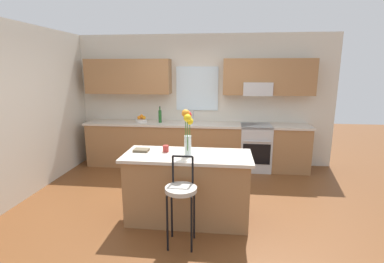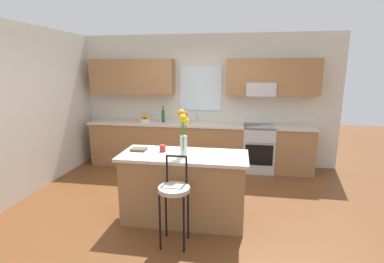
{
  "view_description": "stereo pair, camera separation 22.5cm",
  "coord_description": "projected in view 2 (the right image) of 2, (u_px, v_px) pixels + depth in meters",
  "views": [
    {
      "loc": [
        0.57,
        -3.99,
        2.01
      ],
      "look_at": [
        0.06,
        0.55,
        1.0
      ],
      "focal_mm": 26.69,
      "sensor_mm": 36.0,
      "label": 1
    },
    {
      "loc": [
        0.8,
        -3.96,
        2.01
      ],
      "look_at": [
        0.06,
        0.55,
        1.0
      ],
      "focal_mm": 26.69,
      "sensor_mm": 36.0,
      "label": 2
    }
  ],
  "objects": [
    {
      "name": "wall_left",
      "position": [
        36.0,
        109.0,
        4.77
      ],
      "size": [
        0.12,
        4.6,
        2.7
      ],
      "primitive_type": "cube",
      "color": "beige",
      "rests_on": "ground"
    },
    {
      "name": "bottle_olive_oil",
      "position": [
        163.0,
        116.0,
        5.9
      ],
      "size": [
        0.06,
        0.06,
        0.33
      ],
      "color": "#1E5923",
      "rests_on": "counter_run"
    },
    {
      "name": "fruit_bowl_oranges",
      "position": [
        145.0,
        119.0,
        5.98
      ],
      "size": [
        0.24,
        0.24,
        0.16
      ],
      "color": "silver",
      "rests_on": "counter_run"
    },
    {
      "name": "counter_run",
      "position": [
        198.0,
        145.0,
        5.91
      ],
      "size": [
        4.56,
        0.64,
        0.92
      ],
      "color": "#996B42",
      "rests_on": "ground"
    },
    {
      "name": "back_wall_assembly",
      "position": [
        202.0,
        93.0,
        5.95
      ],
      "size": [
        5.6,
        0.5,
        2.7
      ],
      "color": "beige",
      "rests_on": "ground"
    },
    {
      "name": "flower_vase",
      "position": [
        183.0,
        127.0,
        3.57
      ],
      "size": [
        0.15,
        0.19,
        0.6
      ],
      "color": "silver",
      "rests_on": "kitchen_island"
    },
    {
      "name": "ground_plane",
      "position": [
        183.0,
        203.0,
        4.37
      ],
      "size": [
        14.0,
        14.0,
        0.0
      ],
      "primitive_type": "plane",
      "color": "brown"
    },
    {
      "name": "sink_faucet",
      "position": [
        196.0,
        115.0,
        5.93
      ],
      "size": [
        0.02,
        0.13,
        0.23
      ],
      "color": "#B7BABC",
      "rests_on": "counter_run"
    },
    {
      "name": "mug_ceramic",
      "position": [
        163.0,
        148.0,
        3.82
      ],
      "size": [
        0.08,
        0.08,
        0.09
      ],
      "primitive_type": "cylinder",
      "color": "#A52D28",
      "rests_on": "kitchen_island"
    },
    {
      "name": "kitchen_island",
      "position": [
        184.0,
        187.0,
        3.8
      ],
      "size": [
        1.66,
        0.71,
        0.92
      ],
      "color": "#996B42",
      "rests_on": "ground"
    },
    {
      "name": "oven_range",
      "position": [
        258.0,
        148.0,
        5.69
      ],
      "size": [
        0.6,
        0.64,
        0.92
      ],
      "color": "#B7BABC",
      "rests_on": "ground"
    },
    {
      "name": "bar_stool_near",
      "position": [
        174.0,
        193.0,
        3.22
      ],
      "size": [
        0.36,
        0.36,
        1.04
      ],
      "color": "black",
      "rests_on": "ground"
    },
    {
      "name": "cookbook",
      "position": [
        139.0,
        149.0,
        3.87
      ],
      "size": [
        0.2,
        0.15,
        0.03
      ],
      "primitive_type": "cube",
      "color": "brown",
      "rests_on": "kitchen_island"
    }
  ]
}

